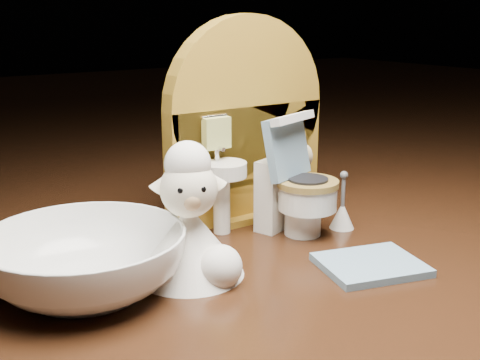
% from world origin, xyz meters
% --- Properties ---
extents(backdrop_panel, '(0.13, 0.05, 0.15)m').
position_xyz_m(backdrop_panel, '(-0.00, 0.06, 0.07)').
color(backdrop_panel, '#A77B23').
rests_on(backdrop_panel, ground).
extents(toy_toilet, '(0.05, 0.06, 0.09)m').
position_xyz_m(toy_toilet, '(0.01, 0.02, 0.03)').
color(toy_toilet, white).
rests_on(toy_toilet, ground).
extents(bath_mat, '(0.07, 0.06, 0.00)m').
position_xyz_m(bath_mat, '(0.01, -0.06, 0.00)').
color(bath_mat, '#7193AC').
rests_on(bath_mat, ground).
extents(toilet_brush, '(0.02, 0.02, 0.04)m').
position_xyz_m(toilet_brush, '(0.04, 0.01, 0.01)').
color(toilet_brush, white).
rests_on(toilet_brush, ground).
extents(plush_lamb, '(0.06, 0.07, 0.08)m').
position_xyz_m(plush_lamb, '(-0.09, -0.00, 0.03)').
color(plush_lamb, white).
rests_on(plush_lamb, ground).
extents(ceramic_bowl, '(0.12, 0.12, 0.04)m').
position_xyz_m(ceramic_bowl, '(-0.15, 0.01, 0.02)').
color(ceramic_bowl, white).
rests_on(ceramic_bowl, ground).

